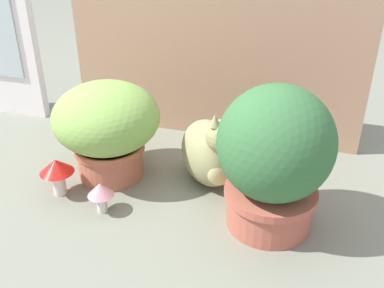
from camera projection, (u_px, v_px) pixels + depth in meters
ground_plane at (140, 188)px, 1.49m from camera, size 6.00×6.00×0.00m
cardboard_backdrop at (214, 30)px, 1.64m from camera, size 1.16×0.03×0.87m
grass_planter at (107, 126)px, 1.48m from camera, size 0.36×0.36×0.34m
leafy_planter at (274, 157)px, 1.22m from camera, size 0.33×0.33×0.44m
cat at (211, 152)px, 1.47m from camera, size 0.29×0.37×0.32m
mushroom_ornament_red at (57, 169)px, 1.42m from camera, size 0.11×0.11×0.13m
mushroom_ornament_pink at (100, 192)px, 1.35m from camera, size 0.08×0.08×0.10m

